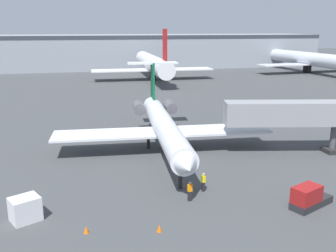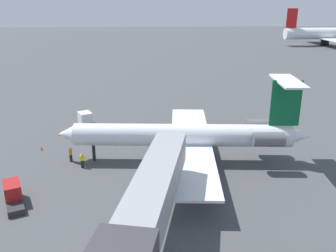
{
  "view_description": "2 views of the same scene",
  "coord_description": "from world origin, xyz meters",
  "px_view_note": "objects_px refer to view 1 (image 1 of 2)",
  "views": [
    {
      "loc": [
        -9.88,
        -37.87,
        13.95
      ],
      "look_at": [
        -1.11,
        -0.1,
        3.84
      ],
      "focal_mm": 40.47,
      "sensor_mm": 36.0,
      "label": 1
    },
    {
      "loc": [
        36.9,
        -1.16,
        17.57
      ],
      "look_at": [
        -2.26,
        0.85,
        3.8
      ],
      "focal_mm": 39.38,
      "sensor_mm": 36.0,
      "label": 2
    }
  ],
  "objects_px": {
    "cargo_container_uld": "(25,209)",
    "baggage_tug_lead": "(309,198)",
    "jet_bridge": "(312,114)",
    "traffic_cone_near": "(86,229)",
    "traffic_cone_mid": "(159,228)",
    "parked_airliner_centre": "(153,64)",
    "regional_jet": "(163,124)",
    "ground_crew_marshaller": "(190,191)",
    "parked_airliner_east_mid": "(308,59)",
    "ground_crew_loader": "(203,182)"
  },
  "relations": [
    {
      "from": "cargo_container_uld",
      "to": "baggage_tug_lead",
      "type": "bearing_deg",
      "value": -7.7
    },
    {
      "from": "jet_bridge",
      "to": "traffic_cone_near",
      "type": "height_order",
      "value": "jet_bridge"
    },
    {
      "from": "traffic_cone_mid",
      "to": "parked_airliner_centre",
      "type": "bearing_deg",
      "value": 79.51
    },
    {
      "from": "regional_jet",
      "to": "ground_crew_marshaller",
      "type": "bearing_deg",
      "value": -92.86
    },
    {
      "from": "parked_airliner_east_mid",
      "to": "traffic_cone_near",
      "type": "bearing_deg",
      "value": -130.4
    },
    {
      "from": "traffic_cone_near",
      "to": "cargo_container_uld",
      "type": "bearing_deg",
      "value": 146.44
    },
    {
      "from": "traffic_cone_near",
      "to": "parked_airliner_centre",
      "type": "xyz_separation_m",
      "value": [
        19.53,
        77.41,
        4.16
      ]
    },
    {
      "from": "jet_bridge",
      "to": "traffic_cone_mid",
      "type": "bearing_deg",
      "value": -147.04
    },
    {
      "from": "traffic_cone_near",
      "to": "traffic_cone_mid",
      "type": "height_order",
      "value": "same"
    },
    {
      "from": "baggage_tug_lead",
      "to": "parked_airliner_centre",
      "type": "distance_m",
      "value": 77.58
    },
    {
      "from": "cargo_container_uld",
      "to": "parked_airliner_east_mid",
      "type": "height_order",
      "value": "parked_airliner_east_mid"
    },
    {
      "from": "regional_jet",
      "to": "parked_airliner_centre",
      "type": "xyz_separation_m",
      "value": [
        10.36,
        60.56,
        1.21
      ]
    },
    {
      "from": "cargo_container_uld",
      "to": "parked_airliner_east_mid",
      "type": "xyz_separation_m",
      "value": [
        74.74,
        79.85,
        3.42
      ]
    },
    {
      "from": "regional_jet",
      "to": "parked_airliner_east_mid",
      "type": "relative_size",
      "value": 0.71
    },
    {
      "from": "parked_airliner_east_mid",
      "to": "jet_bridge",
      "type": "bearing_deg",
      "value": -122.58
    },
    {
      "from": "regional_jet",
      "to": "cargo_container_uld",
      "type": "relative_size",
      "value": 10.94
    },
    {
      "from": "ground_crew_loader",
      "to": "parked_airliner_centre",
      "type": "xyz_separation_m",
      "value": [
        9.34,
        72.53,
        3.58
      ]
    },
    {
      "from": "ground_crew_loader",
      "to": "regional_jet",
      "type": "bearing_deg",
      "value": 94.88
    },
    {
      "from": "jet_bridge",
      "to": "parked_airliner_east_mid",
      "type": "bearing_deg",
      "value": 57.42
    },
    {
      "from": "cargo_container_uld",
      "to": "parked_airliner_centre",
      "type": "height_order",
      "value": "parked_airliner_centre"
    },
    {
      "from": "ground_crew_marshaller",
      "to": "traffic_cone_mid",
      "type": "xyz_separation_m",
      "value": [
        -3.47,
        -4.26,
        -0.58
      ]
    },
    {
      "from": "traffic_cone_near",
      "to": "parked_airliner_east_mid",
      "type": "distance_m",
      "value": 108.71
    },
    {
      "from": "ground_crew_loader",
      "to": "baggage_tug_lead",
      "type": "relative_size",
      "value": 0.4
    },
    {
      "from": "ground_crew_loader",
      "to": "ground_crew_marshaller",
      "type": "bearing_deg",
      "value": -137.02
    },
    {
      "from": "regional_jet",
      "to": "cargo_container_uld",
      "type": "xyz_separation_m",
      "value": [
        -13.51,
        -13.97,
        -2.31
      ]
    },
    {
      "from": "regional_jet",
      "to": "parked_airliner_east_mid",
      "type": "height_order",
      "value": "parked_airliner_east_mid"
    },
    {
      "from": "baggage_tug_lead",
      "to": "parked_airliner_centre",
      "type": "xyz_separation_m",
      "value": [
        2.18,
        77.46,
        3.6
      ]
    },
    {
      "from": "traffic_cone_near",
      "to": "regional_jet",
      "type": "bearing_deg",
      "value": 61.44
    },
    {
      "from": "ground_crew_loader",
      "to": "parked_airliner_centre",
      "type": "distance_m",
      "value": 73.22
    },
    {
      "from": "regional_jet",
      "to": "parked_airliner_centre",
      "type": "height_order",
      "value": "parked_airliner_centre"
    },
    {
      "from": "jet_bridge",
      "to": "parked_airliner_centre",
      "type": "height_order",
      "value": "parked_airliner_centre"
    },
    {
      "from": "traffic_cone_mid",
      "to": "parked_airliner_centre",
      "type": "relative_size",
      "value": 0.01
    },
    {
      "from": "jet_bridge",
      "to": "ground_crew_loader",
      "type": "height_order",
      "value": "jet_bridge"
    },
    {
      "from": "regional_jet",
      "to": "baggage_tug_lead",
      "type": "distance_m",
      "value": 18.93
    },
    {
      "from": "baggage_tug_lead",
      "to": "traffic_cone_near",
      "type": "relative_size",
      "value": 7.68
    },
    {
      "from": "parked_airliner_centre",
      "to": "parked_airliner_east_mid",
      "type": "bearing_deg",
      "value": 5.97
    },
    {
      "from": "ground_crew_marshaller",
      "to": "baggage_tug_lead",
      "type": "distance_m",
      "value": 9.47
    },
    {
      "from": "jet_bridge",
      "to": "traffic_cone_near",
      "type": "relative_size",
      "value": 32.16
    },
    {
      "from": "cargo_container_uld",
      "to": "traffic_cone_mid",
      "type": "distance_m",
      "value": 10.14
    },
    {
      "from": "regional_jet",
      "to": "parked_airliner_centre",
      "type": "relative_size",
      "value": 0.72
    },
    {
      "from": "parked_airliner_east_mid",
      "to": "parked_airliner_centre",
      "type": "bearing_deg",
      "value": -174.03
    },
    {
      "from": "baggage_tug_lead",
      "to": "cargo_container_uld",
      "type": "bearing_deg",
      "value": 172.3
    },
    {
      "from": "parked_airliner_centre",
      "to": "regional_jet",
      "type": "bearing_deg",
      "value": -99.71
    },
    {
      "from": "regional_jet",
      "to": "ground_crew_loader",
      "type": "bearing_deg",
      "value": -85.12
    },
    {
      "from": "traffic_cone_mid",
      "to": "parked_airliner_east_mid",
      "type": "xyz_separation_m",
      "value": [
        65.38,
        83.69,
        4.06
      ]
    },
    {
      "from": "cargo_container_uld",
      "to": "parked_airliner_centre",
      "type": "relative_size",
      "value": 0.07
    },
    {
      "from": "ground_crew_loader",
      "to": "parked_airliner_east_mid",
      "type": "xyz_separation_m",
      "value": [
        60.21,
        77.85,
        3.48
      ]
    },
    {
      "from": "jet_bridge",
      "to": "baggage_tug_lead",
      "type": "height_order",
      "value": "jet_bridge"
    },
    {
      "from": "jet_bridge",
      "to": "traffic_cone_mid",
      "type": "relative_size",
      "value": 32.16
    },
    {
      "from": "ground_crew_marshaller",
      "to": "traffic_cone_near",
      "type": "height_order",
      "value": "ground_crew_marshaller"
    }
  ]
}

